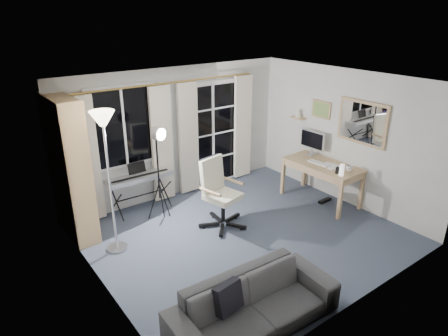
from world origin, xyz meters
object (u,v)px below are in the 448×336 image
at_px(bookshelf, 68,173).
at_px(monitor, 312,141).
at_px(torchiere_lamp, 105,141).
at_px(studio_light, 159,145).
at_px(keyboard_piano, 140,178).
at_px(office_chair, 217,186).
at_px(sofa, 254,298).
at_px(mug, 350,168).
at_px(desk, 322,168).

distance_m(bookshelf, monitor, 4.33).
xyz_separation_m(torchiere_lamp, studio_light, (1.00, 0.43, -0.37)).
distance_m(torchiere_lamp, monitor, 3.92).
xyz_separation_m(keyboard_piano, studio_light, (0.18, -0.43, 0.68)).
xyz_separation_m(torchiere_lamp, keyboard_piano, (0.82, 0.86, -1.05)).
xyz_separation_m(torchiere_lamp, monitor, (3.86, -0.27, -0.67)).
bearing_deg(office_chair, torchiere_lamp, 158.49).
bearing_deg(office_chair, sofa, -128.03).
distance_m(office_chair, sofa, 2.37).
bearing_deg(torchiere_lamp, office_chair, -9.13).
distance_m(office_chair, mug, 2.32).
xyz_separation_m(desk, mug, (0.10, -0.50, 0.15)).
relative_size(keyboard_piano, office_chair, 1.02).
relative_size(keyboard_piano, desk, 0.83).
distance_m(torchiere_lamp, keyboard_piano, 1.59).
bearing_deg(monitor, torchiere_lamp, 173.94).
bearing_deg(torchiere_lamp, mug, -17.97).
xyz_separation_m(bookshelf, desk, (4.01, -1.50, -0.40)).
bearing_deg(bookshelf, mug, -27.20).
height_order(monitor, sofa, monitor).
height_order(torchiere_lamp, monitor, torchiere_lamp).
height_order(keyboard_piano, office_chair, office_chair).
bearing_deg(sofa, monitor, 35.70).
distance_m(studio_light, monitor, 2.95).
bearing_deg(monitor, office_chair, 177.81).
bearing_deg(office_chair, desk, -25.09).
distance_m(studio_light, sofa, 2.99).
bearing_deg(studio_light, desk, -44.87).
relative_size(bookshelf, office_chair, 1.93).
relative_size(torchiere_lamp, sofa, 1.06).
relative_size(studio_light, desk, 1.17).
relative_size(bookshelf, keyboard_piano, 1.89).
bearing_deg(studio_light, mug, -52.38).
distance_m(office_chair, monitor, 2.24).
relative_size(torchiere_lamp, keyboard_piano, 1.80).
bearing_deg(desk, monitor, 64.34).
bearing_deg(keyboard_piano, mug, -33.83).
xyz_separation_m(office_chair, desk, (2.02, -0.45, -0.02)).
xyz_separation_m(torchiere_lamp, mug, (3.76, -1.22, -0.89)).
bearing_deg(mug, bookshelf, 154.05).
bearing_deg(desk, studio_light, 154.58).
bearing_deg(bookshelf, keyboard_piano, 2.51).
relative_size(keyboard_piano, studio_light, 0.71).
distance_m(monitor, mug, 0.98).
bearing_deg(studio_light, office_chair, -68.73).
distance_m(bookshelf, desk, 4.30).
relative_size(studio_light, monitor, 3.08).
bearing_deg(studio_light, bookshelf, 143.86).
bearing_deg(bookshelf, monitor, -15.26).
relative_size(desk, sofa, 0.71).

